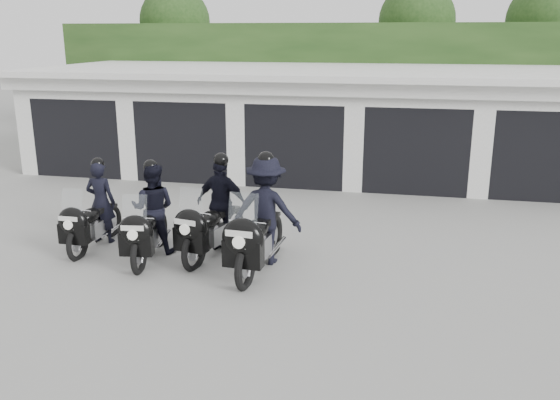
% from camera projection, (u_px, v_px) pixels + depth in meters
% --- Properties ---
extents(ground, '(80.00, 80.00, 0.00)m').
position_uv_depth(ground, '(236.00, 264.00, 10.52)').
color(ground, gray).
rests_on(ground, ground).
extents(garage_block, '(16.40, 6.80, 2.96)m').
position_uv_depth(garage_block, '(310.00, 121.00, 17.71)').
color(garage_block, white).
rests_on(garage_block, ground).
extents(background_vegetation, '(20.00, 3.90, 5.80)m').
position_uv_depth(background_vegetation, '(341.00, 66.00, 21.85)').
color(background_vegetation, '#1D3914').
rests_on(background_vegetation, ground).
extents(police_bike_a, '(0.59, 1.99, 1.74)m').
position_uv_depth(police_bike_a, '(94.00, 212.00, 11.24)').
color(police_bike_a, black).
rests_on(police_bike_a, ground).
extents(police_bike_b, '(0.91, 2.08, 1.82)m').
position_uv_depth(police_bike_b, '(150.00, 215.00, 10.77)').
color(police_bike_b, black).
rests_on(police_bike_b, ground).
extents(police_bike_c, '(1.14, 2.19, 1.92)m').
position_uv_depth(police_bike_c, '(217.00, 211.00, 10.89)').
color(police_bike_c, black).
rests_on(police_bike_c, ground).
extents(police_bike_d, '(1.29, 2.39, 2.08)m').
position_uv_depth(police_bike_d, '(263.00, 218.00, 10.23)').
color(police_bike_d, black).
rests_on(police_bike_d, ground).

